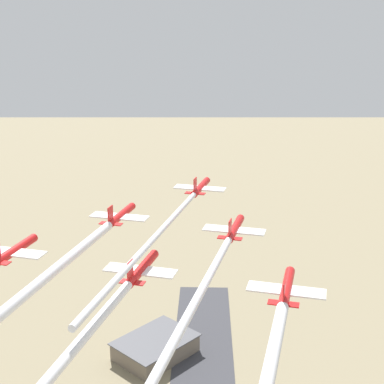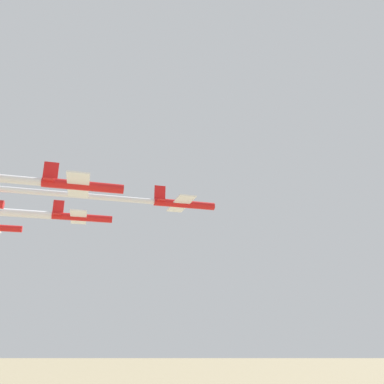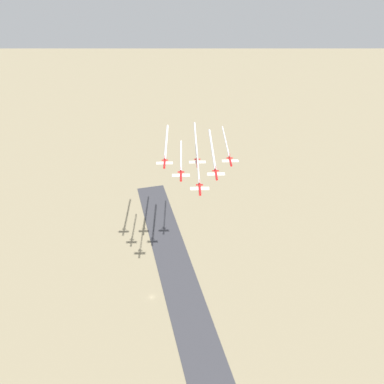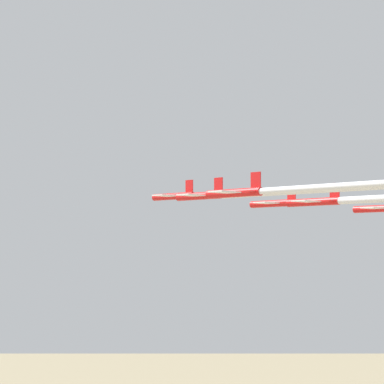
{
  "view_description": "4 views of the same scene",
  "coord_description": "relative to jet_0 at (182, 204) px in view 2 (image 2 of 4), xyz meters",
  "views": [
    {
      "loc": [
        -52.9,
        -16.53,
        147.9
      ],
      "look_at": [
        15.77,
        47.91,
        120.2
      ],
      "focal_mm": 50.0,
      "sensor_mm": 36.0,
      "label": 1
    },
    {
      "loc": [
        31.54,
        -9.77,
        103.05
      ],
      "look_at": [
        18.93,
        48.35,
        123.05
      ],
      "focal_mm": 35.0,
      "sensor_mm": 36.0,
      "label": 2
    },
    {
      "loc": [
        159.11,
        115.43,
        220.52
      ],
      "look_at": [
        20.27,
        44.53,
        119.63
      ],
      "focal_mm": 35.0,
      "sensor_mm": 36.0,
      "label": 3
    },
    {
      "loc": [
        -142.8,
        92.91,
        110.3
      ],
      "look_at": [
        14.34,
        45.06,
        121.41
      ],
      "focal_mm": 85.0,
      "sensor_mm": 36.0,
      "label": 4
    }
  ],
  "objects": [
    {
      "name": "jet_1",
      "position": [
        -18.58,
        0.68,
        -1.06
      ],
      "size": [
        9.87,
        9.65,
        3.42
      ],
      "rotation": [
        0.0,
        0.0,
        5.21
      ],
      "color": "red"
    },
    {
      "name": "jet_2",
      "position": [
        -9.62,
        -15.91,
        -1.58
      ],
      "size": [
        9.87,
        9.65,
        3.42
      ],
      "rotation": [
        0.0,
        0.0,
        5.21
      ],
      "color": "red"
    },
    {
      "name": "jet_0",
      "position": [
        0.0,
        0.0,
        0.0
      ],
      "size": [
        9.87,
        9.65,
        3.42
      ],
      "rotation": [
        0.0,
        0.0,
        5.21
      ],
      "color": "red"
    }
  ]
}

